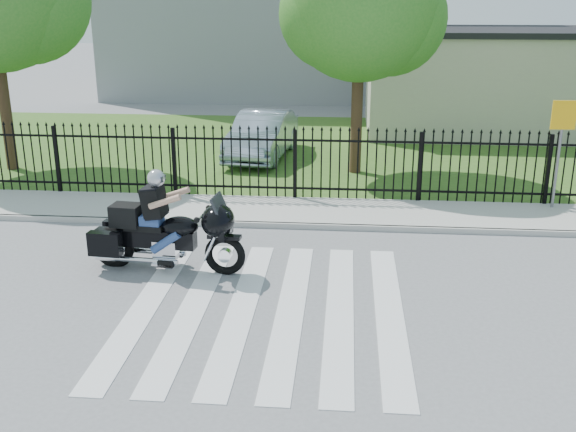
{
  "coord_description": "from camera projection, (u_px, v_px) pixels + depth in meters",
  "views": [
    {
      "loc": [
        1.23,
        -9.91,
        4.9
      ],
      "look_at": [
        0.19,
        1.84,
        1.0
      ],
      "focal_mm": 42.0,
      "sensor_mm": 36.0,
      "label": 1
    }
  ],
  "objects": [
    {
      "name": "crosswalk",
      "position": [
        266.0,
        308.0,
        11.01
      ],
      "size": [
        5.0,
        5.5,
        0.01
      ],
      "primitive_type": null,
      "color": "silver",
      "rests_on": "ground"
    },
    {
      "name": "grass_strip",
      "position": [
        309.0,
        148.0,
        22.36
      ],
      "size": [
        40.0,
        12.0,
        0.02
      ],
      "primitive_type": "cube",
      "color": "#335B1F",
      "rests_on": "ground"
    },
    {
      "name": "parked_car",
      "position": [
        262.0,
        135.0,
        20.89
      ],
      "size": [
        1.96,
        4.43,
        1.41
      ],
      "primitive_type": "imported",
      "rotation": [
        0.0,
        0.0,
        -0.11
      ],
      "color": "#94A4BB",
      "rests_on": "grass_strip"
    },
    {
      "name": "ground",
      "position": [
        266.0,
        309.0,
        11.01
      ],
      "size": [
        120.0,
        120.0,
        0.0
      ],
      "primitive_type": "plane",
      "color": "slate",
      "rests_on": "ground"
    },
    {
      "name": "motorcycle_rider",
      "position": [
        162.0,
        229.0,
        12.35
      ],
      "size": [
        2.96,
        1.09,
        1.96
      ],
      "rotation": [
        0.0,
        0.0,
        -0.1
      ],
      "color": "black",
      "rests_on": "ground"
    },
    {
      "name": "building_low",
      "position": [
        504.0,
        83.0,
        25.01
      ],
      "size": [
        10.0,
        6.0,
        3.5
      ],
      "primitive_type": "cube",
      "color": "beige",
      "rests_on": "ground"
    },
    {
      "name": "tree_mid",
      "position": [
        360.0,
        3.0,
        17.93
      ],
      "size": [
        4.2,
        4.2,
        6.78
      ],
      "color": "#382316",
      "rests_on": "ground"
    },
    {
      "name": "curb",
      "position": [
        288.0,
        226.0,
        14.78
      ],
      "size": [
        40.0,
        0.12,
        0.12
      ],
      "primitive_type": "cube",
      "color": "#ADAAA3",
      "rests_on": "ground"
    },
    {
      "name": "building_low_roof",
      "position": [
        509.0,
        31.0,
        24.43
      ],
      "size": [
        10.2,
        6.2,
        0.2
      ],
      "primitive_type": "cube",
      "color": "black",
      "rests_on": "building_low"
    },
    {
      "name": "sidewalk",
      "position": [
        292.0,
        212.0,
        15.72
      ],
      "size": [
        40.0,
        2.0,
        0.12
      ],
      "primitive_type": "cube",
      "color": "#ADAAA3",
      "rests_on": "ground"
    },
    {
      "name": "traffic_sign",
      "position": [
        562.0,
        132.0,
        15.28
      ],
      "size": [
        0.55,
        0.08,
        2.51
      ],
      "rotation": [
        0.0,
        0.0,
        0.03
      ],
      "color": "slate",
      "rests_on": "sidewalk"
    },
    {
      "name": "iron_fence",
      "position": [
        295.0,
        166.0,
        16.41
      ],
      "size": [
        26.0,
        0.04,
        1.8
      ],
      "color": "black",
      "rests_on": "ground"
    }
  ]
}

